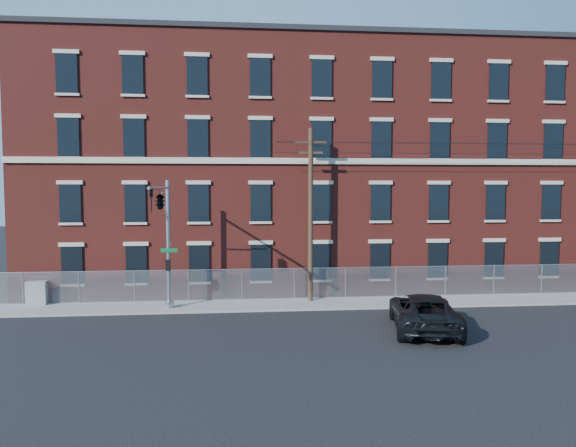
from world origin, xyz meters
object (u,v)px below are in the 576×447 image
(traffic_signal_mast, at_px, (162,214))
(utility_pole_near, at_px, (311,211))
(utility_cabinet, at_px, (37,293))
(pickup_truck, at_px, (424,312))

(traffic_signal_mast, height_order, utility_pole_near, utility_pole_near)
(utility_pole_near, bearing_deg, utility_cabinet, 178.53)
(pickup_truck, distance_m, utility_cabinet, 21.20)
(traffic_signal_mast, distance_m, utility_cabinet, 9.62)
(utility_pole_near, bearing_deg, traffic_signal_mast, -156.86)
(pickup_truck, height_order, utility_cabinet, pickup_truck)
(utility_cabinet, bearing_deg, traffic_signal_mast, -31.34)
(utility_pole_near, distance_m, pickup_truck, 9.08)
(traffic_signal_mast, xyz_separation_m, pickup_truck, (12.51, -3.07, -4.52))
(pickup_truck, bearing_deg, utility_pole_near, -43.60)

